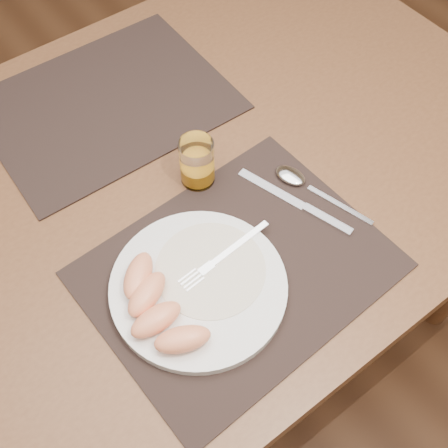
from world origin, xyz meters
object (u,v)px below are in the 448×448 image
juice_glass (197,164)px  table (171,205)px  plate (199,287)px  placemat_near (238,269)px  fork (218,260)px  spoon (298,180)px  knife (304,207)px  placemat_far (107,103)px

juice_glass → table: bearing=138.3°
plate → juice_glass: size_ratio=3.02×
placemat_near → fork: fork is taller
fork → spoon: fork is taller
fork → plate: bearing=-162.1°
placemat_near → plate: size_ratio=1.67×
juice_glass → knife: bearing=-56.0°
placemat_far → plate: plate is taller
fork → spoon: (0.21, 0.05, -0.01)m
placemat_near → juice_glass: (0.05, 0.18, 0.04)m
placemat_far → juice_glass: (0.03, -0.26, 0.04)m
placemat_near → placemat_far: 0.44m
placemat_near → placemat_far: (0.02, 0.44, 0.00)m
placemat_far → placemat_near: bearing=-92.6°
plate → knife: bearing=4.7°
knife → spoon: (0.03, 0.05, 0.00)m
plate → spoon: (0.26, 0.07, -0.00)m
placemat_far → spoon: bearing=-65.5°
table → spoon: 0.25m
spoon → juice_glass: juice_glass is taller
plate → fork: size_ratio=1.54×
placemat_near → spoon: spoon is taller
knife → fork: bearing=-179.0°
fork → knife: fork is taller
table → plate: size_ratio=5.19×
plate → knife: size_ratio=1.26×
table → fork: bearing=-99.7°
table → placemat_near: size_ratio=3.11×
juice_glass → plate: bearing=-125.1°
knife → juice_glass: juice_glass is taller
placemat_near → fork: (-0.02, 0.02, 0.02)m
placemat_far → spoon: (0.17, -0.37, 0.01)m
spoon → juice_glass: bearing=140.6°
placemat_far → spoon: 0.40m
knife → placemat_far: bearing=108.6°
fork → knife: 0.18m
placemat_far → spoon: spoon is taller
knife → juice_glass: (-0.11, 0.16, 0.04)m
placemat_far → fork: size_ratio=2.57×
placemat_far → fork: bearing=-95.7°
placemat_near → fork: 0.04m
plate → fork: (0.05, 0.02, 0.01)m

